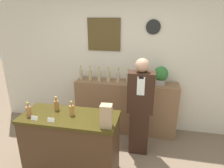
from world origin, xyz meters
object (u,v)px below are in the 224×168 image
at_px(paper_bag, 106,116).
at_px(potted_plant, 161,75).
at_px(shopkeeper, 140,108).
at_px(tape_dispenser, 108,125).

bearing_deg(paper_bag, potted_plant, 66.04).
distance_m(shopkeeper, paper_bag, 0.99).
xyz_separation_m(potted_plant, paper_bag, (-0.65, -1.47, -0.11)).
relative_size(potted_plant, tape_dispenser, 3.59).
relative_size(shopkeeper, potted_plant, 4.93).
xyz_separation_m(shopkeeper, potted_plant, (0.31, 0.59, 0.39)).
bearing_deg(tape_dispenser, potted_plant, 66.88).
bearing_deg(potted_plant, tape_dispenser, -113.12).
distance_m(shopkeeper, potted_plant, 0.77).
xyz_separation_m(potted_plant, tape_dispenser, (-0.63, -1.47, -0.23)).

